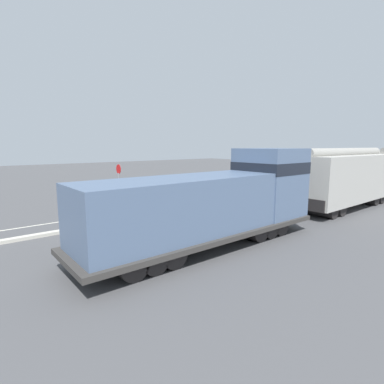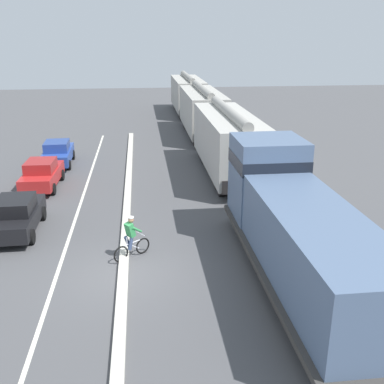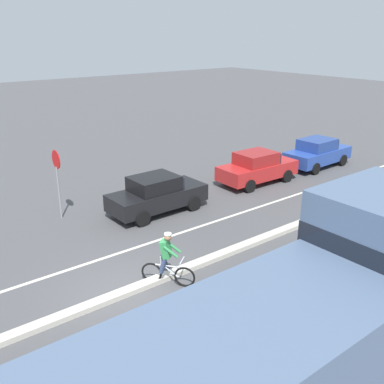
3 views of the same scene
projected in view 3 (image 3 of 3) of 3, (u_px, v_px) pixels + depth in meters
ground_plane at (129, 293)px, 13.26m from camera, size 120.00×120.00×0.00m
median_curb at (268, 236)px, 16.72m from camera, size 0.36×36.00×0.16m
lane_stripe at (225, 218)px, 18.52m from camera, size 0.14×36.00×0.01m
locomotive at (276, 366)px, 7.84m from camera, size 3.10×11.61×4.20m
parked_car_black at (157, 194)px, 18.86m from camera, size 1.88×4.22×1.62m
parked_car_red at (257, 167)px, 22.52m from camera, size 1.92×4.24×1.62m
parked_car_blue at (317, 153)px, 25.20m from camera, size 1.95×4.26×1.62m
cyclist at (167, 260)px, 13.45m from camera, size 1.40×1.08×1.71m
stop_sign at (57, 171)px, 17.87m from camera, size 0.76×0.08×2.88m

